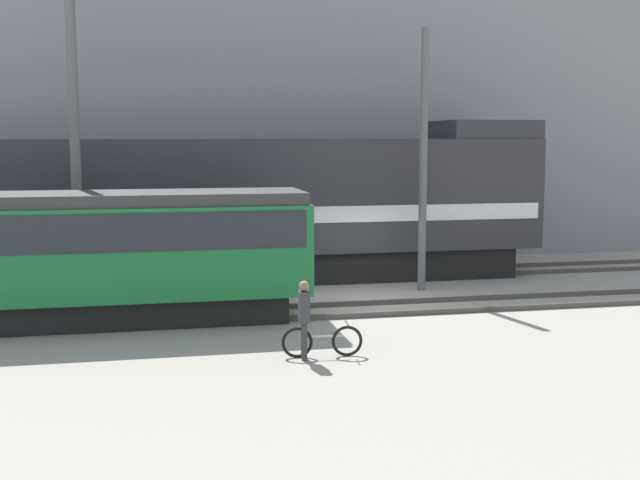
# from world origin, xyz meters

# --- Properties ---
(ground_plane) EXTENTS (120.00, 120.00, 0.00)m
(ground_plane) POSITION_xyz_m (0.00, 0.00, 0.00)
(ground_plane) COLOR gray
(track_near) EXTENTS (60.00, 1.50, 0.14)m
(track_near) POSITION_xyz_m (0.00, -1.42, 0.07)
(track_near) COLOR #47423D
(track_near) RESTS_ON ground
(track_far) EXTENTS (60.00, 1.50, 0.14)m
(track_far) POSITION_xyz_m (0.00, 3.73, 0.07)
(track_far) COLOR #47423D
(track_far) RESTS_ON ground
(building_backdrop) EXTENTS (32.61, 6.00, 12.55)m
(building_backdrop) POSITION_xyz_m (0.00, 10.37, 6.27)
(building_backdrop) COLOR gray
(building_backdrop) RESTS_ON ground
(freight_locomotive) EXTENTS (20.07, 3.04, 5.10)m
(freight_locomotive) POSITION_xyz_m (-3.44, 3.73, 2.37)
(freight_locomotive) COLOR black
(freight_locomotive) RESTS_ON ground
(streetcar) EXTENTS (9.70, 2.54, 3.23)m
(streetcar) POSITION_xyz_m (-6.92, -1.42, 1.85)
(streetcar) COLOR black
(streetcar) RESTS_ON ground
(bicycle) EXTENTS (1.70, 0.44, 0.72)m
(bicycle) POSITION_xyz_m (-2.48, -5.50, 0.33)
(bicycle) COLOR black
(bicycle) RESTS_ON ground
(person) EXTENTS (0.25, 0.38, 1.65)m
(person) POSITION_xyz_m (-2.88, -5.62, 1.00)
(person) COLOR #333333
(person) RESTS_ON ground
(utility_pole_left) EXTENTS (0.28, 0.28, 8.22)m
(utility_pole_left) POSITION_xyz_m (-7.87, 1.15, 4.11)
(utility_pole_left) COLOR #595959
(utility_pole_left) RESTS_ON ground
(utility_pole_center) EXTENTS (0.24, 0.24, 7.70)m
(utility_pole_center) POSITION_xyz_m (1.98, 1.15, 3.85)
(utility_pole_center) COLOR #595959
(utility_pole_center) RESTS_ON ground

